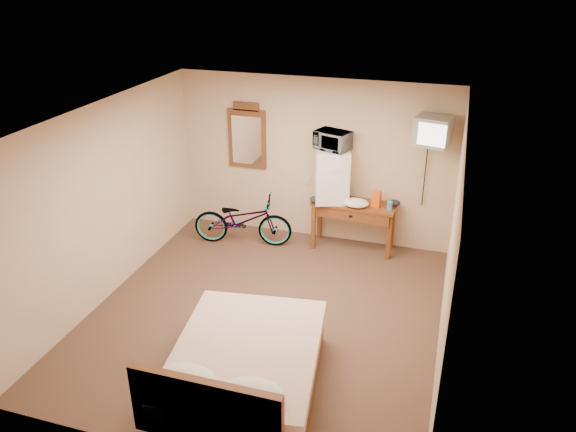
# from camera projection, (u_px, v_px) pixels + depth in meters

# --- Properties ---
(room) EXTENTS (4.60, 4.64, 2.50)m
(room) POSITION_uv_depth(u_px,v_px,m) (263.00, 224.00, 6.47)
(room) COLOR #513428
(room) RESTS_ON ground
(desk) EXTENTS (1.25, 0.54, 0.75)m
(desk) POSITION_uv_depth(u_px,v_px,m) (353.00, 212.00, 8.29)
(desk) COLOR brown
(desk) RESTS_ON floor
(mini_fridge) EXTENTS (0.61, 0.60, 0.79)m
(mini_fridge) POSITION_uv_depth(u_px,v_px,m) (331.00, 175.00, 8.19)
(mini_fridge) COLOR white
(mini_fridge) RESTS_ON desk
(microwave) EXTENTS (0.57, 0.47, 0.27)m
(microwave) POSITION_uv_depth(u_px,v_px,m) (333.00, 140.00, 7.96)
(microwave) COLOR white
(microwave) RESTS_ON mini_fridge
(snack_bag) EXTENTS (0.14, 0.11, 0.26)m
(snack_bag) POSITION_uv_depth(u_px,v_px,m) (376.00, 199.00, 8.08)
(snack_bag) COLOR #E55514
(snack_bag) RESTS_ON desk
(blue_cup) EXTENTS (0.08, 0.08, 0.13)m
(blue_cup) POSITION_uv_depth(u_px,v_px,m) (390.00, 206.00, 8.00)
(blue_cup) COLOR #3B8FCB
(blue_cup) RESTS_ON desk
(cloth_cream) EXTENTS (0.37, 0.28, 0.11)m
(cloth_cream) POSITION_uv_depth(u_px,v_px,m) (356.00, 203.00, 8.12)
(cloth_cream) COLOR silver
(cloth_cream) RESTS_ON desk
(cloth_dark_a) EXTENTS (0.28, 0.21, 0.10)m
(cloth_dark_a) POSITION_uv_depth(u_px,v_px,m) (319.00, 200.00, 8.24)
(cloth_dark_a) COLOR black
(cloth_dark_a) RESTS_ON desk
(cloth_dark_b) EXTENTS (0.18, 0.15, 0.08)m
(cloth_dark_b) POSITION_uv_depth(u_px,v_px,m) (394.00, 203.00, 8.16)
(cloth_dark_b) COLOR black
(cloth_dark_b) RESTS_ON desk
(crt_television) EXTENTS (0.52, 0.61, 0.39)m
(crt_television) POSITION_uv_depth(u_px,v_px,m) (433.00, 131.00, 7.48)
(crt_television) COLOR black
(crt_television) RESTS_ON room
(wall_mirror) EXTENTS (0.61, 0.04, 1.03)m
(wall_mirror) POSITION_uv_depth(u_px,v_px,m) (247.00, 137.00, 8.60)
(wall_mirror) COLOR brown
(wall_mirror) RESTS_ON room
(bicycle) EXTENTS (1.58, 0.77, 0.79)m
(bicycle) POSITION_uv_depth(u_px,v_px,m) (243.00, 220.00, 8.55)
(bicycle) COLOR black
(bicycle) RESTS_ON floor
(bed) EXTENTS (1.66, 2.06, 0.90)m
(bed) POSITION_uv_depth(u_px,v_px,m) (244.00, 370.00, 5.61)
(bed) COLOR brown
(bed) RESTS_ON floor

